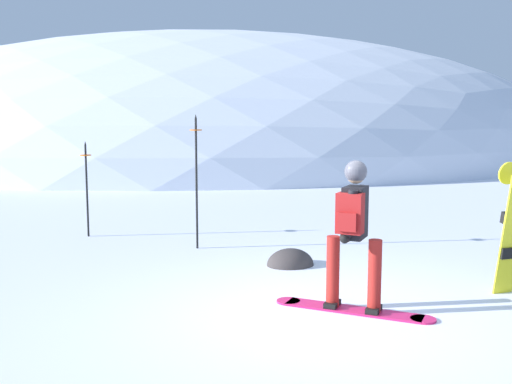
{
  "coord_description": "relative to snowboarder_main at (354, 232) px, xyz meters",
  "views": [
    {
      "loc": [
        -2.78,
        -5.89,
        2.21
      ],
      "look_at": [
        0.12,
        3.0,
        1.0
      ],
      "focal_mm": 42.0,
      "sensor_mm": 36.0,
      "label": 1
    }
  ],
  "objects": [
    {
      "name": "rock_mid",
      "position": [
        0.11,
        2.19,
        -0.92
      ],
      "size": [
        0.71,
        0.6,
        0.49
      ],
      "color": "#383333",
      "rests_on": "ground"
    },
    {
      "name": "ridge_peak_main",
      "position": [
        5.79,
        29.2,
        -0.92
      ],
      "size": [
        41.44,
        37.29,
        13.45
      ],
      "color": "silver",
      "rests_on": "ground"
    },
    {
      "name": "piste_marker_far",
      "position": [
        -0.96,
        3.73,
        0.34
      ],
      "size": [
        0.2,
        0.2,
        2.22
      ],
      "color": "black",
      "rests_on": "ground"
    },
    {
      "name": "piste_marker_near",
      "position": [
        -2.64,
        5.31,
        0.08
      ],
      "size": [
        0.2,
        0.2,
        1.75
      ],
      "color": "black",
      "rests_on": "ground"
    },
    {
      "name": "ground_plane",
      "position": [
        -0.27,
        0.02,
        -0.92
      ],
      "size": [
        300.0,
        300.0,
        0.0
      ],
      "primitive_type": "plane",
      "color": "white"
    },
    {
      "name": "spare_snowboard",
      "position": [
        2.12,
        -0.02,
        -0.08
      ],
      "size": [
        0.28,
        0.27,
        1.64
      ],
      "color": "yellow",
      "rests_on": "ground"
    },
    {
      "name": "snowboarder_main",
      "position": [
        0.0,
        0.0,
        0.0
      ],
      "size": [
        1.44,
        1.33,
        1.71
      ],
      "color": "#D11E5B",
      "rests_on": "ground"
    }
  ]
}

